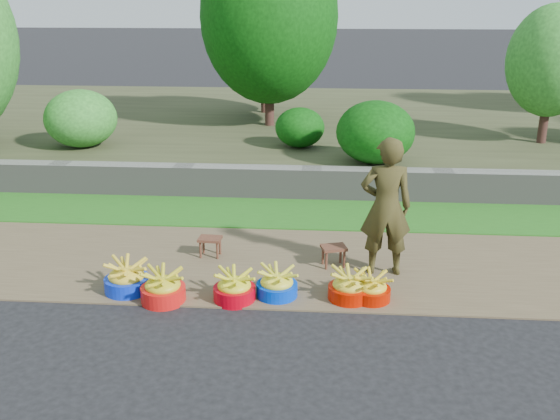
# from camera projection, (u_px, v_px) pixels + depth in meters

# --- Properties ---
(ground_plane) EXTENTS (120.00, 120.00, 0.00)m
(ground_plane) POSITION_uv_depth(u_px,v_px,m) (301.00, 312.00, 6.99)
(ground_plane) COLOR black
(ground_plane) RESTS_ON ground
(dirt_shoulder) EXTENTS (80.00, 2.50, 0.02)m
(dirt_shoulder) POSITION_uv_depth(u_px,v_px,m) (305.00, 265.00, 8.16)
(dirt_shoulder) COLOR brown
(dirt_shoulder) RESTS_ON ground
(grass_verge) EXTENTS (80.00, 1.50, 0.04)m
(grass_verge) POSITION_uv_depth(u_px,v_px,m) (310.00, 214.00, 10.04)
(grass_verge) COLOR #256B1A
(grass_verge) RESTS_ON ground
(retaining_wall) EXTENTS (80.00, 0.35, 0.55)m
(retaining_wall) POSITION_uv_depth(u_px,v_px,m) (311.00, 183.00, 10.76)
(retaining_wall) COLOR slate
(retaining_wall) RESTS_ON ground
(earth_bank) EXTENTS (80.00, 10.00, 0.50)m
(earth_bank) POSITION_uv_depth(u_px,v_px,m) (317.00, 127.00, 15.38)
(earth_bank) COLOR #3C4125
(earth_bank) RESTS_ON ground
(vegetation) EXTENTS (35.57, 7.36, 4.69)m
(vegetation) POSITION_uv_depth(u_px,v_px,m) (175.00, 23.00, 13.13)
(vegetation) COLOR #39211B
(vegetation) RESTS_ON earth_bank
(basin_a) EXTENTS (0.53, 0.53, 0.40)m
(basin_a) POSITION_uv_depth(u_px,v_px,m) (127.00, 279.00, 7.39)
(basin_a) COLOR #0A2CDA
(basin_a) RESTS_ON ground
(basin_b) EXTENTS (0.52, 0.52, 0.38)m
(basin_b) POSITION_uv_depth(u_px,v_px,m) (163.00, 288.00, 7.17)
(basin_b) COLOR red
(basin_b) RESTS_ON ground
(basin_c) EXTENTS (0.49, 0.49, 0.36)m
(basin_c) POSITION_uv_depth(u_px,v_px,m) (234.00, 288.00, 7.19)
(basin_c) COLOR #B60010
(basin_c) RESTS_ON ground
(basin_d) EXTENTS (0.48, 0.48, 0.36)m
(basin_d) POSITION_uv_depth(u_px,v_px,m) (277.00, 284.00, 7.28)
(basin_d) COLOR #0033D3
(basin_d) RESTS_ON ground
(basin_e) EXTENTS (0.49, 0.49, 0.37)m
(basin_e) POSITION_uv_depth(u_px,v_px,m) (349.00, 287.00, 7.20)
(basin_e) COLOR #B71200
(basin_e) RESTS_ON ground
(basin_f) EXTENTS (0.45, 0.45, 0.34)m
(basin_f) POSITION_uv_depth(u_px,v_px,m) (371.00, 289.00, 7.19)
(basin_f) COLOR #A91100
(basin_f) RESTS_ON ground
(stool_left) EXTENTS (0.32, 0.25, 0.27)m
(stool_left) POSITION_uv_depth(u_px,v_px,m) (210.00, 241.00, 8.36)
(stool_left) COLOR #542F1F
(stool_left) RESTS_ON dirt_shoulder
(stool_right) EXTENTS (0.36, 0.31, 0.28)m
(stool_right) POSITION_uv_depth(u_px,v_px,m) (334.00, 250.00, 8.05)
(stool_right) COLOR #542F1F
(stool_right) RESTS_ON dirt_shoulder
(vendor_woman) EXTENTS (0.66, 0.45, 1.75)m
(vendor_woman) POSITION_uv_depth(u_px,v_px,m) (386.00, 207.00, 7.65)
(vendor_woman) COLOR black
(vendor_woman) RESTS_ON dirt_shoulder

